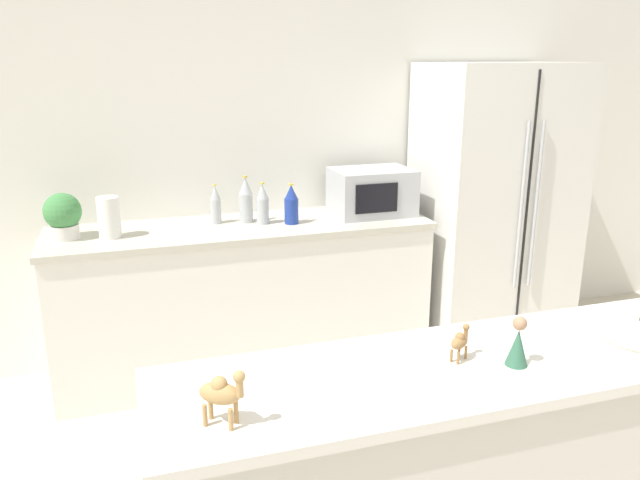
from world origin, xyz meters
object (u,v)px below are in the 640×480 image
at_px(back_bottle_3, 216,205).
at_px(camel_figurine_second, 222,392).
at_px(back_bottle_2, 246,200).
at_px(fruit_bowl, 634,339).
at_px(back_bottle_1, 291,205).
at_px(wise_man_figurine_crimson, 518,344).
at_px(microwave, 372,192).
at_px(paper_towel_roll, 109,217).
at_px(potted_plant, 63,215).
at_px(back_bottle_0, 263,204).
at_px(refrigerator, 493,208).
at_px(camel_figurine, 460,341).

distance_m(back_bottle_3, camel_figurine_second, 2.13).
distance_m(back_bottle_2, fruit_bowl, 2.24).
relative_size(back_bottle_1, back_bottle_3, 1.02).
bearing_deg(back_bottle_3, wise_man_figurine_crimson, -73.00).
bearing_deg(microwave, camel_figurine_second, -121.44).
relative_size(back_bottle_1, camel_figurine_second, 1.44).
distance_m(paper_towel_roll, fruit_bowl, 2.56).
distance_m(back_bottle_3, wise_man_figurine_crimson, 2.15).
distance_m(potted_plant, microwave, 1.78).
relative_size(back_bottle_0, camel_figurine_second, 1.49).
xyz_separation_m(back_bottle_1, back_bottle_2, (-0.25, 0.11, 0.02)).
distance_m(back_bottle_0, wise_man_figurine_crimson, 2.00).
distance_m(camel_figurine_second, wise_man_figurine_crimson, 0.93).
relative_size(potted_plant, fruit_bowl, 1.08).
height_order(refrigerator, back_bottle_3, refrigerator).
relative_size(paper_towel_roll, wise_man_figurine_crimson, 1.37).
relative_size(microwave, back_bottle_1, 2.02).
height_order(refrigerator, fruit_bowl, refrigerator).
xyz_separation_m(back_bottle_3, camel_figurine, (0.48, -1.98, -0.04)).
bearing_deg(back_bottle_2, back_bottle_1, -24.57).
bearing_deg(back_bottle_3, potted_plant, -174.32).
bearing_deg(camel_figurine_second, back_bottle_2, 77.20).
bearing_deg(wise_man_figurine_crimson, refrigerator, 59.12).
relative_size(microwave, camel_figurine_second, 2.93).
distance_m(paper_towel_roll, back_bottle_0, 0.85).
height_order(microwave, back_bottle_1, microwave).
distance_m(paper_towel_roll, camel_figurine, 2.13).
height_order(potted_plant, camel_figurine_second, potted_plant).
distance_m(potted_plant, wise_man_figurine_crimson, 2.45).
xyz_separation_m(paper_towel_roll, back_bottle_1, (1.01, -0.01, 0.00)).
bearing_deg(camel_figurine, back_bottle_3, 103.54).
height_order(potted_plant, back_bottle_3, potted_plant).
xyz_separation_m(paper_towel_roll, camel_figurine_second, (0.29, -1.98, -0.01)).
distance_m(fruit_bowl, camel_figurine_second, 1.37).
distance_m(camel_figurine, camel_figurine_second, 0.79).
bearing_deg(fruit_bowl, wise_man_figurine_crimson, 178.28).
xyz_separation_m(back_bottle_1, wise_man_figurine_crimson, (0.21, -1.92, -0.03)).
xyz_separation_m(back_bottle_2, camel_figurine_second, (-0.47, -2.09, -0.03)).
bearing_deg(refrigerator, potted_plant, 178.63).
bearing_deg(camel_figurine, back_bottle_0, 96.55).
relative_size(refrigerator, wise_man_figurine_crimson, 11.17).
height_order(back_bottle_1, back_bottle_2, back_bottle_2).
bearing_deg(potted_plant, back_bottle_1, -2.59).
distance_m(back_bottle_1, camel_figurine, 1.84).
xyz_separation_m(back_bottle_1, fruit_bowl, (0.65, -1.94, -0.07)).
bearing_deg(back_bottle_2, back_bottle_3, 171.62).
relative_size(camel_figurine, wise_man_figurine_crimson, 0.69).
bearing_deg(paper_towel_roll, back_bottle_3, 12.52).
bearing_deg(back_bottle_3, back_bottle_1, -18.19).
bearing_deg(paper_towel_roll, camel_figurine, -59.98).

